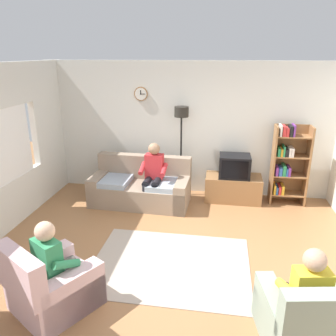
# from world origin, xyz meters

# --- Properties ---
(ground_plane) EXTENTS (12.00, 12.00, 0.00)m
(ground_plane) POSITION_xyz_m (0.00, 0.00, 0.00)
(ground_plane) COLOR #9E6B42
(back_wall_assembly) EXTENTS (6.20, 0.17, 2.70)m
(back_wall_assembly) POSITION_xyz_m (-0.00, 2.66, 1.35)
(back_wall_assembly) COLOR silver
(back_wall_assembly) RESTS_ON ground_plane
(couch) EXTENTS (1.93, 0.95, 0.90)m
(couch) POSITION_xyz_m (-0.90, 1.82, 0.31)
(couch) COLOR gray
(couch) RESTS_ON ground_plane
(tv_stand) EXTENTS (1.10, 0.56, 0.51)m
(tv_stand) POSITION_xyz_m (0.90, 2.25, 0.26)
(tv_stand) COLOR olive
(tv_stand) RESTS_ON ground_plane
(tv) EXTENTS (0.60, 0.49, 0.44)m
(tv) POSITION_xyz_m (0.90, 2.23, 0.73)
(tv) COLOR black
(tv) RESTS_ON tv_stand
(bookshelf) EXTENTS (0.68, 0.36, 1.58)m
(bookshelf) POSITION_xyz_m (1.91, 2.32, 0.83)
(bookshelf) COLOR olive
(bookshelf) RESTS_ON ground_plane
(floor_lamp) EXTENTS (0.28, 0.28, 1.85)m
(floor_lamp) POSITION_xyz_m (-0.17, 2.35, 1.45)
(floor_lamp) COLOR black
(floor_lamp) RESTS_ON ground_plane
(armchair_near_window) EXTENTS (1.14, 1.17, 0.90)m
(armchair_near_window) POSITION_xyz_m (-1.22, -1.20, 0.29)
(armchair_near_window) COLOR beige
(armchair_near_window) RESTS_ON ground_plane
(armchair_near_bookshelf) EXTENTS (0.94, 1.01, 0.90)m
(armchair_near_bookshelf) POSITION_xyz_m (1.53, -1.30, 0.29)
(armchair_near_bookshelf) COLOR gray
(armchair_near_bookshelf) RESTS_ON ground_plane
(area_rug) EXTENTS (2.20, 1.70, 0.01)m
(area_rug) POSITION_xyz_m (0.00, -0.16, 0.01)
(area_rug) COLOR #AD9E8E
(area_rug) RESTS_ON ground_plane
(person_on_couch) EXTENTS (0.52, 0.55, 1.24)m
(person_on_couch) POSITION_xyz_m (-0.62, 1.71, 0.70)
(person_on_couch) COLOR red
(person_on_couch) RESTS_ON ground_plane
(person_in_left_armchair) EXTENTS (0.61, 0.64, 1.12)m
(person_in_left_armchair) POSITION_xyz_m (-1.17, -1.13, 0.60)
(person_in_left_armchair) COLOR #338C59
(person_in_left_armchair) RESTS_ON ground_plane
(person_in_right_armchair) EXTENTS (0.56, 0.58, 1.12)m
(person_in_right_armchair) POSITION_xyz_m (1.52, -1.22, 0.60)
(person_in_right_armchair) COLOR yellow
(person_in_right_armchair) RESTS_ON ground_plane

